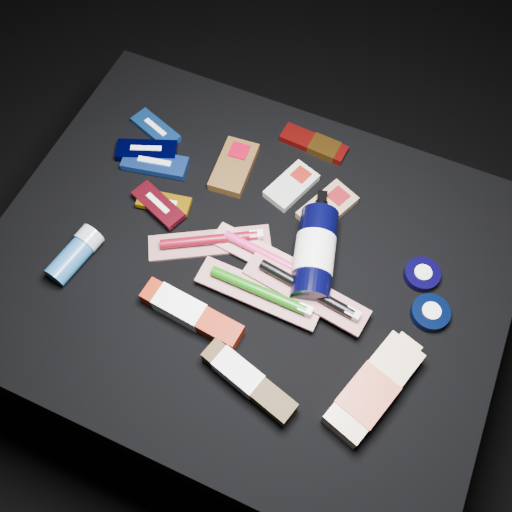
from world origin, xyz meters
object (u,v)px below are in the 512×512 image
at_px(lotion_bottle, 315,254).
at_px(toothpaste_carton_red, 188,312).
at_px(deodorant_stick, 75,254).
at_px(bodywash_bottle, 372,390).

bearing_deg(lotion_bottle, toothpaste_carton_red, -146.35).
xyz_separation_m(deodorant_stick, toothpaste_carton_red, (0.25, -0.02, -0.00)).
relative_size(deodorant_stick, toothpaste_carton_red, 0.61).
distance_m(bodywash_bottle, toothpaste_carton_red, 0.35).
distance_m(lotion_bottle, toothpaste_carton_red, 0.26).
bearing_deg(toothpaste_carton_red, lotion_bottle, 54.08).
height_order(lotion_bottle, deodorant_stick, lotion_bottle).
relative_size(lotion_bottle, toothpaste_carton_red, 1.19).
bearing_deg(deodorant_stick, lotion_bottle, 32.70).
relative_size(lotion_bottle, deodorant_stick, 1.94).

